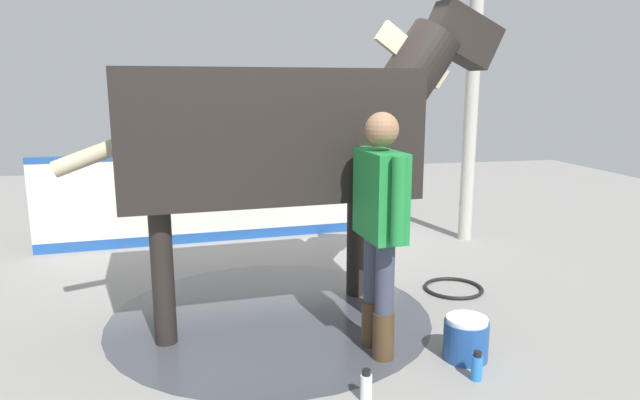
% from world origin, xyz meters
% --- Properties ---
extents(ground_plane, '(16.00, 16.00, 0.02)m').
position_xyz_m(ground_plane, '(0.00, 0.00, -0.01)').
color(ground_plane, gray).
extents(wet_patch, '(2.61, 2.61, 0.00)m').
position_xyz_m(wet_patch, '(0.31, -0.17, 0.00)').
color(wet_patch, '#42444C').
rests_on(wet_patch, ground).
extents(barrier_wall, '(0.44, 4.43, 1.09)m').
position_xyz_m(barrier_wall, '(-2.09, -0.36, 0.50)').
color(barrier_wall, silver).
rests_on(barrier_wall, ground).
extents(roof_post_near, '(0.16, 0.16, 3.00)m').
position_xyz_m(roof_post_near, '(-1.56, 2.46, 1.50)').
color(roof_post_near, '#B7B2A8').
rests_on(roof_post_near, ground).
extents(horse, '(1.14, 3.51, 2.54)m').
position_xyz_m(horse, '(0.30, -0.06, 1.50)').
color(horse, black).
rests_on(horse, ground).
extents(handler, '(0.68, 0.26, 1.69)m').
position_xyz_m(handler, '(1.08, 0.51, 0.98)').
color(handler, '#47331E').
rests_on(handler, ground).
extents(wash_bucket, '(0.31, 0.31, 0.30)m').
position_xyz_m(wash_bucket, '(1.31, 1.07, 0.15)').
color(wash_bucket, '#1E478C').
rests_on(wash_bucket, ground).
extents(bottle_shampoo, '(0.07, 0.07, 0.20)m').
position_xyz_m(bottle_shampoo, '(1.69, 0.25, 0.09)').
color(bottle_shampoo, white).
rests_on(bottle_shampoo, ground).
extents(bottle_spray, '(0.07, 0.07, 0.20)m').
position_xyz_m(bottle_spray, '(1.60, 1.02, 0.09)').
color(bottle_spray, blue).
rests_on(bottle_spray, ground).
extents(hose_coil, '(0.55, 0.55, 0.03)m').
position_xyz_m(hose_coil, '(0.06, 1.56, 0.02)').
color(hose_coil, black).
rests_on(hose_coil, ground).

